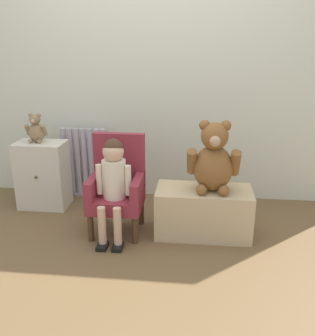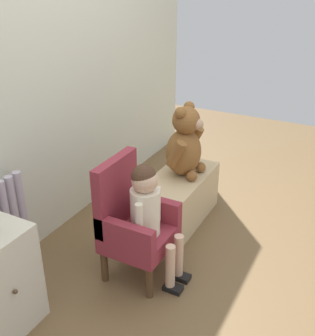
{
  "view_description": "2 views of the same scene",
  "coord_description": "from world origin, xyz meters",
  "px_view_note": "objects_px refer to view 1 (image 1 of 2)",
  "views": [
    {
      "loc": [
        0.41,
        -2.11,
        1.38
      ],
      "look_at": [
        0.13,
        0.44,
        0.51
      ],
      "focal_mm": 40.0,
      "sensor_mm": 36.0,
      "label": 1
    },
    {
      "loc": [
        -1.94,
        -0.66,
        1.72
      ],
      "look_at": [
        0.23,
        0.48,
        0.52
      ],
      "focal_mm": 45.0,
      "sensor_mm": 36.0,
      "label": 2
    }
  ],
  "objects_px": {
    "radiator": "(85,163)",
    "child_armchair": "(117,186)",
    "child_figure": "(113,175)",
    "small_teddy_bear": "(36,129)",
    "large_teddy_bear": "(213,160)",
    "small_dresser": "(43,175)",
    "low_bench": "(203,212)"
  },
  "relations": [
    {
      "from": "child_figure",
      "to": "low_bench",
      "type": "distance_m",
      "value": 0.72
    },
    {
      "from": "small_dresser",
      "to": "large_teddy_bear",
      "type": "bearing_deg",
      "value": -14.35
    },
    {
      "from": "small_dresser",
      "to": "child_armchair",
      "type": "xyz_separation_m",
      "value": [
        0.73,
        -0.35,
        0.06
      ]
    },
    {
      "from": "small_teddy_bear",
      "to": "low_bench",
      "type": "bearing_deg",
      "value": -14.87
    },
    {
      "from": "small_dresser",
      "to": "child_armchair",
      "type": "distance_m",
      "value": 0.81
    },
    {
      "from": "radiator",
      "to": "small_teddy_bear",
      "type": "distance_m",
      "value": 0.54
    },
    {
      "from": "radiator",
      "to": "child_armchair",
      "type": "relative_size",
      "value": 0.88
    },
    {
      "from": "radiator",
      "to": "small_dresser",
      "type": "relative_size",
      "value": 1.11
    },
    {
      "from": "child_armchair",
      "to": "small_teddy_bear",
      "type": "height_order",
      "value": "small_teddy_bear"
    },
    {
      "from": "small_dresser",
      "to": "large_teddy_bear",
      "type": "distance_m",
      "value": 1.5
    },
    {
      "from": "child_figure",
      "to": "radiator",
      "type": "bearing_deg",
      "value": 120.9
    },
    {
      "from": "large_teddy_bear",
      "to": "child_armchair",
      "type": "bearing_deg",
      "value": 179.09
    },
    {
      "from": "small_dresser",
      "to": "child_figure",
      "type": "bearing_deg",
      "value": -32.63
    },
    {
      "from": "child_armchair",
      "to": "small_teddy_bear",
      "type": "relative_size",
      "value": 3.0
    },
    {
      "from": "radiator",
      "to": "low_bench",
      "type": "bearing_deg",
      "value": -29.8
    },
    {
      "from": "child_figure",
      "to": "large_teddy_bear",
      "type": "distance_m",
      "value": 0.71
    },
    {
      "from": "low_bench",
      "to": "large_teddy_bear",
      "type": "bearing_deg",
      "value": -7.66
    },
    {
      "from": "radiator",
      "to": "child_figure",
      "type": "xyz_separation_m",
      "value": [
        0.44,
        -0.73,
        0.16
      ]
    },
    {
      "from": "low_bench",
      "to": "small_teddy_bear",
      "type": "xyz_separation_m",
      "value": [
        -1.4,
        0.37,
        0.5
      ]
    },
    {
      "from": "small_dresser",
      "to": "low_bench",
      "type": "xyz_separation_m",
      "value": [
        1.37,
        -0.36,
        -0.11
      ]
    },
    {
      "from": "small_dresser",
      "to": "large_teddy_bear",
      "type": "relative_size",
      "value": 1.12
    },
    {
      "from": "child_figure",
      "to": "large_teddy_bear",
      "type": "bearing_deg",
      "value": 8.24
    },
    {
      "from": "child_figure",
      "to": "small_teddy_bear",
      "type": "distance_m",
      "value": 0.92
    },
    {
      "from": "radiator",
      "to": "low_bench",
      "type": "relative_size",
      "value": 0.92
    },
    {
      "from": "large_teddy_bear",
      "to": "small_teddy_bear",
      "type": "bearing_deg",
      "value": 165.4
    },
    {
      "from": "radiator",
      "to": "child_armchair",
      "type": "height_order",
      "value": "child_armchair"
    },
    {
      "from": "small_dresser",
      "to": "large_teddy_bear",
      "type": "xyz_separation_m",
      "value": [
        1.43,
        -0.37,
        0.29
      ]
    },
    {
      "from": "radiator",
      "to": "child_armchair",
      "type": "xyz_separation_m",
      "value": [
        0.44,
        -0.61,
        0.03
      ]
    },
    {
      "from": "child_figure",
      "to": "small_dresser",
      "type": "bearing_deg",
      "value": 147.37
    },
    {
      "from": "low_bench",
      "to": "child_figure",
      "type": "bearing_deg",
      "value": -170.42
    },
    {
      "from": "child_armchair",
      "to": "low_bench",
      "type": "bearing_deg",
      "value": -0.32
    },
    {
      "from": "radiator",
      "to": "large_teddy_bear",
      "type": "relative_size",
      "value": 1.25
    }
  ]
}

